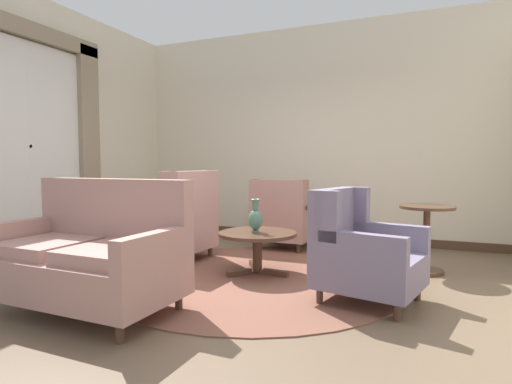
{
  "coord_description": "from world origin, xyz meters",
  "views": [
    {
      "loc": [
        1.66,
        -3.6,
        1.17
      ],
      "look_at": [
        -0.15,
        0.71,
        0.86
      ],
      "focal_mm": 29.18,
      "sensor_mm": 36.0,
      "label": 1
    }
  ],
  "objects_px": {
    "side_table": "(426,232)",
    "armchair_near_window": "(361,252)",
    "settee": "(88,257)",
    "porcelain_vase": "(255,218)",
    "armchair_near_sideboard": "(178,224)",
    "armchair_back_corner": "(285,219)",
    "coffee_table": "(257,240)"
  },
  "relations": [
    {
      "from": "porcelain_vase",
      "to": "armchair_near_sideboard",
      "type": "height_order",
      "value": "armchair_near_sideboard"
    },
    {
      "from": "armchair_near_sideboard",
      "to": "armchair_back_corner",
      "type": "bearing_deg",
      "value": 146.24
    },
    {
      "from": "porcelain_vase",
      "to": "side_table",
      "type": "xyz_separation_m",
      "value": [
        1.67,
        0.77,
        -0.16
      ]
    },
    {
      "from": "settee",
      "to": "armchair_near_window",
      "type": "bearing_deg",
      "value": 29.57
    },
    {
      "from": "porcelain_vase",
      "to": "armchair_back_corner",
      "type": "distance_m",
      "value": 1.49
    },
    {
      "from": "coffee_table",
      "to": "side_table",
      "type": "relative_size",
      "value": 1.15
    },
    {
      "from": "armchair_near_window",
      "to": "armchair_near_sideboard",
      "type": "distance_m",
      "value": 2.36
    },
    {
      "from": "coffee_table",
      "to": "side_table",
      "type": "bearing_deg",
      "value": 23.98
    },
    {
      "from": "coffee_table",
      "to": "side_table",
      "type": "xyz_separation_m",
      "value": [
        1.66,
        0.74,
        0.08
      ]
    },
    {
      "from": "coffee_table",
      "to": "armchair_near_sideboard",
      "type": "relative_size",
      "value": 0.76
    },
    {
      "from": "coffee_table",
      "to": "side_table",
      "type": "height_order",
      "value": "side_table"
    },
    {
      "from": "coffee_table",
      "to": "armchair_near_window",
      "type": "distance_m",
      "value": 1.25
    },
    {
      "from": "armchair_near_window",
      "to": "side_table",
      "type": "distance_m",
      "value": 1.31
    },
    {
      "from": "armchair_near_window",
      "to": "armchair_back_corner",
      "type": "bearing_deg",
      "value": 47.67
    },
    {
      "from": "side_table",
      "to": "armchair_near_window",
      "type": "bearing_deg",
      "value": -112.85
    },
    {
      "from": "armchair_back_corner",
      "to": "side_table",
      "type": "distance_m",
      "value": 1.97
    },
    {
      "from": "armchair_near_sideboard",
      "to": "settee",
      "type": "bearing_deg",
      "value": 12.21
    },
    {
      "from": "armchair_near_window",
      "to": "settee",
      "type": "bearing_deg",
      "value": 130.87
    },
    {
      "from": "side_table",
      "to": "coffee_table",
      "type": "bearing_deg",
      "value": -156.02
    },
    {
      "from": "coffee_table",
      "to": "settee",
      "type": "bearing_deg",
      "value": -118.73
    },
    {
      "from": "armchair_back_corner",
      "to": "side_table",
      "type": "height_order",
      "value": "armchair_back_corner"
    },
    {
      "from": "side_table",
      "to": "armchair_near_sideboard",
      "type": "bearing_deg",
      "value": -168.84
    },
    {
      "from": "armchair_back_corner",
      "to": "settee",
      "type": "bearing_deg",
      "value": 79.65
    },
    {
      "from": "armchair_back_corner",
      "to": "armchair_near_sideboard",
      "type": "xyz_separation_m",
      "value": [
        -0.94,
        -1.25,
        0.04
      ]
    },
    {
      "from": "porcelain_vase",
      "to": "settee",
      "type": "bearing_deg",
      "value": -118.97
    },
    {
      "from": "settee",
      "to": "side_table",
      "type": "height_order",
      "value": "settee"
    },
    {
      "from": "armchair_back_corner",
      "to": "side_table",
      "type": "relative_size",
      "value": 1.33
    },
    {
      "from": "porcelain_vase",
      "to": "settee",
      "type": "xyz_separation_m",
      "value": [
        -0.83,
        -1.5,
        -0.17
      ]
    },
    {
      "from": "coffee_table",
      "to": "armchair_back_corner",
      "type": "distance_m",
      "value": 1.45
    },
    {
      "from": "armchair_back_corner",
      "to": "side_table",
      "type": "xyz_separation_m",
      "value": [
        1.84,
        -0.7,
        0.03
      ]
    },
    {
      "from": "coffee_table",
      "to": "armchair_back_corner",
      "type": "xyz_separation_m",
      "value": [
        -0.18,
        1.44,
        0.05
      ]
    },
    {
      "from": "porcelain_vase",
      "to": "armchair_back_corner",
      "type": "bearing_deg",
      "value": 96.48
    }
  ]
}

